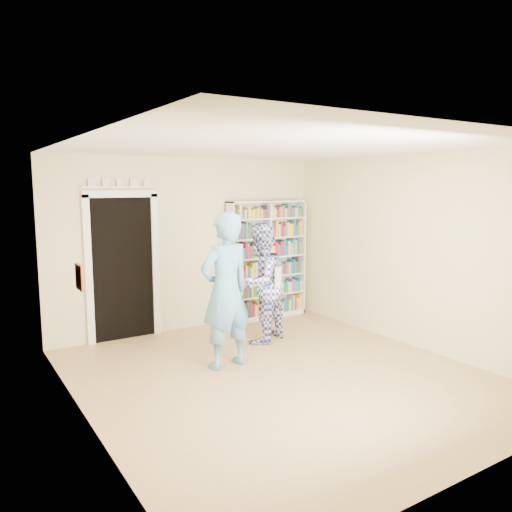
# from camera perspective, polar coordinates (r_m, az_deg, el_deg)

# --- Properties ---
(floor) EXTENTS (5.00, 5.00, 0.00)m
(floor) POSITION_cam_1_polar(r_m,az_deg,el_deg) (6.17, 2.87, -13.55)
(floor) COLOR #AA8552
(floor) RESTS_ON ground
(ceiling) EXTENTS (5.00, 5.00, 0.00)m
(ceiling) POSITION_cam_1_polar(r_m,az_deg,el_deg) (5.75, 3.07, 12.33)
(ceiling) COLOR white
(ceiling) RESTS_ON wall_back
(wall_back) EXTENTS (4.50, 0.00, 4.50)m
(wall_back) POSITION_cam_1_polar(r_m,az_deg,el_deg) (7.96, -7.52, 1.35)
(wall_back) COLOR beige
(wall_back) RESTS_ON floor
(wall_left) EXTENTS (0.00, 5.00, 5.00)m
(wall_left) POSITION_cam_1_polar(r_m,az_deg,el_deg) (4.88, -19.15, -3.27)
(wall_left) COLOR beige
(wall_left) RESTS_ON floor
(wall_right) EXTENTS (0.00, 5.00, 5.00)m
(wall_right) POSITION_cam_1_polar(r_m,az_deg,el_deg) (7.33, 17.46, 0.48)
(wall_right) COLOR beige
(wall_right) RESTS_ON floor
(bookshelf) EXTENTS (1.46, 0.27, 2.01)m
(bookshelf) POSITION_cam_1_polar(r_m,az_deg,el_deg) (8.52, 1.22, -0.39)
(bookshelf) COLOR white
(bookshelf) RESTS_ON floor
(doorway) EXTENTS (1.10, 0.08, 2.43)m
(doorway) POSITION_cam_1_polar(r_m,az_deg,el_deg) (7.57, -14.99, -0.50)
(doorway) COLOR black
(doorway) RESTS_ON floor
(wall_art) EXTENTS (0.03, 0.25, 0.25)m
(wall_art) POSITION_cam_1_polar(r_m,az_deg,el_deg) (5.07, -19.48, -2.30)
(wall_art) COLOR brown
(wall_art) RESTS_ON wall_left
(man_blue) EXTENTS (0.76, 0.54, 1.95)m
(man_blue) POSITION_cam_1_polar(r_m,az_deg,el_deg) (6.20, -3.49, -4.01)
(man_blue) COLOR #5999C7
(man_blue) RESTS_ON floor
(man_plaid) EXTENTS (1.03, 0.94, 1.73)m
(man_plaid) POSITION_cam_1_polar(r_m,az_deg,el_deg) (7.23, 0.54, -3.16)
(man_plaid) COLOR navy
(man_plaid) RESTS_ON floor
(paper_sheet) EXTENTS (0.18, 0.11, 0.29)m
(paper_sheet) POSITION_cam_1_polar(r_m,az_deg,el_deg) (7.07, 2.56, -2.45)
(paper_sheet) COLOR white
(paper_sheet) RESTS_ON man_plaid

